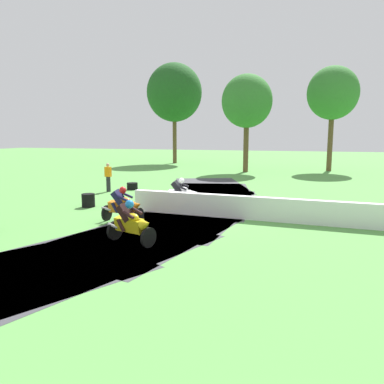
{
  "coord_description": "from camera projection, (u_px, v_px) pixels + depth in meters",
  "views": [
    {
      "loc": [
        4.37,
        -14.47,
        3.28
      ],
      "look_at": [
        -0.03,
        0.24,
        0.9
      ],
      "focal_mm": 35.3,
      "sensor_mm": 36.0,
      "label": 1
    }
  ],
  "objects": [
    {
      "name": "tire_stack_mid_b",
      "position": [
        132.0,
        186.0,
        22.39
      ],
      "size": [
        0.64,
        0.64,
        0.4
      ],
      "color": "black",
      "rests_on": "ground"
    },
    {
      "name": "tree_mid_rise",
      "position": [
        174.0,
        93.0,
        41.29
      ],
      "size": [
        6.03,
        6.03,
        10.91
      ],
      "color": "brown",
      "rests_on": "ground"
    },
    {
      "name": "tree_far_left",
      "position": [
        333.0,
        93.0,
        32.57
      ],
      "size": [
        4.36,
        4.36,
        9.05
      ],
      "color": "brown",
      "rests_on": "ground"
    },
    {
      "name": "track_asphalt",
      "position": [
        171.0,
        213.0,
        15.75
      ],
      "size": [
        8.64,
        26.19,
        0.01
      ],
      "color": "#3D3D42",
      "rests_on": "ground"
    },
    {
      "name": "tire_stack_mid_a",
      "position": [
        88.0,
        200.0,
        17.02
      ],
      "size": [
        0.58,
        0.58,
        0.6
      ],
      "color": "black",
      "rests_on": "ground"
    },
    {
      "name": "motorcycle_lead_yellow",
      "position": [
        131.0,
        223.0,
        11.19
      ],
      "size": [
        1.69,
        1.14,
        1.43
      ],
      "color": "black",
      "rests_on": "ground"
    },
    {
      "name": "safety_barrier",
      "position": [
        323.0,
        213.0,
        13.6
      ],
      "size": [
        15.16,
        1.34,
        0.9
      ],
      "primitive_type": "cube",
      "rotation": [
        0.0,
        0.0,
        -1.64
      ],
      "color": "white",
      "rests_on": "ground"
    },
    {
      "name": "track_marshal",
      "position": [
        108.0,
        177.0,
        21.46
      ],
      "size": [
        0.34,
        0.24,
        1.63
      ],
      "color": "#232328",
      "rests_on": "ground"
    },
    {
      "name": "motorcycle_chase_orange",
      "position": [
        123.0,
        205.0,
        13.93
      ],
      "size": [
        1.7,
        0.83,
        1.43
      ],
      "color": "black",
      "rests_on": "ground"
    },
    {
      "name": "motorcycle_trailing_white",
      "position": [
        181.0,
        193.0,
        16.76
      ],
      "size": [
        1.68,
        0.76,
        1.43
      ],
      "color": "black",
      "rests_on": "ground"
    },
    {
      "name": "tree_far_right",
      "position": [
        247.0,
        102.0,
        31.78
      ],
      "size": [
        4.26,
        4.26,
        8.24
      ],
      "color": "brown",
      "rests_on": "ground"
    },
    {
      "name": "ground_plane",
      "position": [
        191.0,
        215.0,
        15.44
      ],
      "size": [
        120.0,
        120.0,
        0.0
      ],
      "primitive_type": "plane",
      "color": "#569947"
    }
  ]
}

